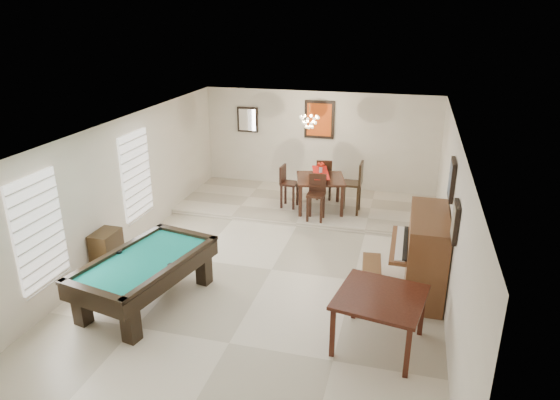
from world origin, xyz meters
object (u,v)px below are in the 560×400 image
at_px(apothecary_chest, 107,253).
at_px(upright_piano, 416,253).
at_px(piano_bench, 371,275).
at_px(dining_chair_east, 351,188).
at_px(flower_vase, 321,167).
at_px(dining_chair_south, 316,198).
at_px(square_table, 379,320).
at_px(dining_chair_west, 289,187).
at_px(dining_chair_north, 324,179).
at_px(dining_table, 320,191).
at_px(pool_table, 146,281).
at_px(chandelier, 309,117).

bearing_deg(apothecary_chest, upright_piano, 9.29).
xyz_separation_m(piano_bench, dining_chair_east, (-0.75, 3.00, 0.50)).
bearing_deg(flower_vase, dining_chair_south, -87.32).
relative_size(square_table, dining_chair_west, 1.16).
relative_size(dining_chair_north, dining_chair_west, 1.01).
bearing_deg(dining_chair_south, dining_table, 92.62).
bearing_deg(dining_table, dining_chair_east, -2.07).
bearing_deg(pool_table, dining_chair_west, 85.45).
relative_size(pool_table, chandelier, 3.84).
height_order(upright_piano, dining_table, upright_piano).
bearing_deg(pool_table, piano_bench, 34.11).
xyz_separation_m(upright_piano, dining_chair_north, (-2.20, 3.69, -0.07)).
bearing_deg(dining_chair_east, upright_piano, 27.10).
height_order(square_table, dining_chair_south, dining_chair_south).
height_order(piano_bench, flower_vase, flower_vase).
height_order(square_table, dining_chair_west, dining_chair_west).
height_order(square_table, piano_bench, square_table).
height_order(dining_table, dining_chair_south, dining_chair_south).
distance_m(square_table, piano_bench, 1.64).
relative_size(dining_chair_north, dining_chair_east, 0.84).
bearing_deg(dining_chair_east, dining_chair_north, -134.60).
xyz_separation_m(square_table, apothecary_chest, (-4.83, 0.82, 0.02)).
bearing_deg(chandelier, pool_table, -109.23).
xyz_separation_m(pool_table, dining_chair_north, (1.97, 5.20, 0.24)).
relative_size(upright_piano, dining_chair_east, 1.39).
bearing_deg(dining_chair_east, pool_table, -30.77).
relative_size(piano_bench, dining_chair_west, 0.80).
xyz_separation_m(apothecary_chest, dining_chair_south, (3.16, 3.15, 0.21)).
bearing_deg(dining_table, dining_chair_north, 92.83).
distance_m(flower_vase, dining_chair_east, 0.83).
relative_size(piano_bench, flower_vase, 3.09).
distance_m(apothecary_chest, dining_chair_west, 4.49).
bearing_deg(square_table, dining_chair_west, 117.77).
xyz_separation_m(piano_bench, apothecary_chest, (-4.59, -0.79, 0.20)).
height_order(square_table, dining_table, dining_table).
xyz_separation_m(upright_piano, dining_chair_south, (-2.14, 2.28, -0.07)).
xyz_separation_m(piano_bench, dining_chair_south, (-1.43, 2.36, 0.41)).
bearing_deg(dining_table, pool_table, -114.18).
distance_m(upright_piano, dining_chair_east, 3.27).
bearing_deg(dining_chair_east, flower_vase, -91.32).
bearing_deg(chandelier, dining_chair_north, 55.24).
bearing_deg(dining_chair_south, piano_bench, -58.77).
relative_size(apothecary_chest, dining_chair_west, 0.84).
distance_m(dining_chair_north, chandelier, 1.67).
height_order(dining_chair_south, chandelier, chandelier).
relative_size(piano_bench, dining_table, 0.74).
bearing_deg(pool_table, flower_vase, 77.49).
bearing_deg(dining_chair_east, apothecary_chest, -44.59).
distance_m(upright_piano, dining_table, 3.67).
relative_size(square_table, dining_chair_north, 1.15).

